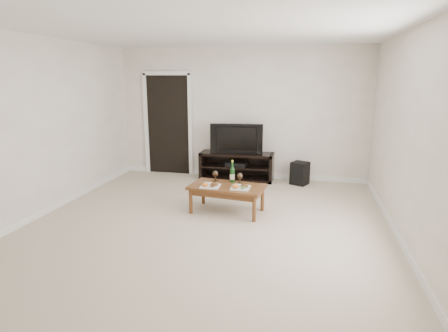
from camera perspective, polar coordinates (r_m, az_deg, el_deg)
floor at (r=5.25m, az=-2.79°, el=-9.19°), size 5.50×5.50×0.00m
back_wall at (r=7.58m, az=2.67°, el=7.99°), size 5.00×0.04×2.60m
ceiling at (r=4.88m, az=-3.16°, el=20.51°), size 5.00×5.50×0.04m
doorway at (r=7.99m, az=-8.48°, el=6.15°), size 0.90×0.02×2.05m
media_console at (r=7.49m, az=1.93°, el=-0.03°), size 1.46×0.45×0.55m
television at (r=7.38m, az=1.96°, el=4.28°), size 1.03×0.24×0.59m
av_receiver at (r=7.47m, az=1.92°, el=0.33°), size 0.42×0.32×0.08m
subwoofer at (r=7.32m, az=11.48°, el=-1.08°), size 0.39×0.39×0.44m
coffee_table at (r=5.71m, az=0.45°, el=-5.03°), size 1.17×0.74×0.42m
plate_left at (r=5.58m, az=-2.10°, el=-2.83°), size 0.27×0.27×0.07m
plate_right at (r=5.50m, az=2.53°, el=-3.08°), size 0.27×0.27×0.07m
wine_bottle at (r=5.79m, az=1.28°, el=-0.79°), size 0.07×0.07×0.35m
goblet_left at (r=5.87m, az=-1.32°, el=-1.51°), size 0.09×0.09×0.17m
goblet_right at (r=5.73m, az=2.44°, el=-1.89°), size 0.09×0.09×0.17m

